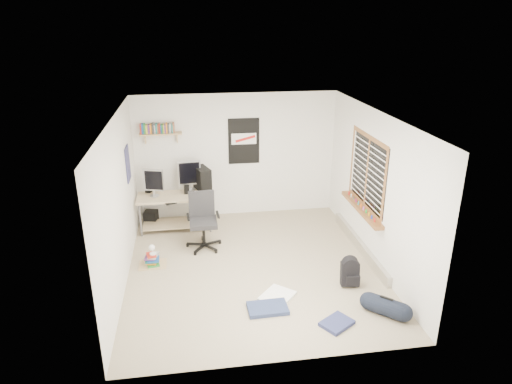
{
  "coord_description": "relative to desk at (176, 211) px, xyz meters",
  "views": [
    {
      "loc": [
        -0.92,
        -6.51,
        3.83
      ],
      "look_at": [
        0.12,
        0.39,
        1.17
      ],
      "focal_mm": 32.0,
      "sensor_mm": 36.0,
      "label": 1
    }
  ],
  "objects": [
    {
      "name": "left_wall",
      "position": [
        -0.76,
        -1.68,
        0.89
      ],
      "size": [
        0.01,
        4.5,
        2.5
      ],
      "primitive_type": "cube",
      "color": "silver",
      "rests_on": "ground"
    },
    {
      "name": "jeans_b",
      "position": [
        2.15,
        -3.35,
        -0.34
      ],
      "size": [
        0.51,
        0.48,
        0.05
      ],
      "primitive_type": "cube",
      "rotation": [
        0.0,
        0.0,
        0.58
      ],
      "color": "navy",
      "rests_on": "floor"
    },
    {
      "name": "floor",
      "position": [
        1.25,
        -1.68,
        -0.37
      ],
      "size": [
        4.0,
        4.5,
        0.01
      ],
      "primitive_type": "cube",
      "color": "gray",
      "rests_on": "ground"
    },
    {
      "name": "monitor_right",
      "position": [
        0.3,
        0.25,
        0.52
      ],
      "size": [
        0.44,
        0.14,
        0.48
      ],
      "primitive_type": "cube",
      "rotation": [
        0.0,
        0.0,
        0.08
      ],
      "color": "#98989C",
      "rests_on": "desk"
    },
    {
      "name": "baseboard_heater",
      "position": [
        3.2,
        -1.38,
        -0.28
      ],
      "size": [
        0.08,
        2.5,
        0.18
      ],
      "primitive_type": "cube",
      "color": "#B7B2A8",
      "rests_on": "floor"
    },
    {
      "name": "jeans_a",
      "position": [
        1.29,
        -2.89,
        -0.33
      ],
      "size": [
        0.57,
        0.37,
        0.06
      ],
      "primitive_type": "cube",
      "rotation": [
        0.0,
        0.0,
        0.03
      ],
      "color": "navy",
      "rests_on": "floor"
    },
    {
      "name": "office_chair",
      "position": [
        0.49,
        -0.88,
        0.12
      ],
      "size": [
        0.69,
        0.69,
        1.01
      ],
      "primitive_type": "cube",
      "rotation": [
        0.0,
        0.0,
        0.05
      ],
      "color": "#242326",
      "rests_on": "floor"
    },
    {
      "name": "wall_shelf",
      "position": [
        -0.2,
        0.46,
        1.42
      ],
      "size": [
        0.8,
        0.22,
        0.24
      ],
      "primitive_type": "cube",
      "color": "tan",
      "rests_on": "back_wall"
    },
    {
      "name": "monitor_left",
      "position": [
        -0.38,
        0.01,
        0.49
      ],
      "size": [
        0.39,
        0.2,
        0.42
      ],
      "primitive_type": "cube",
      "rotation": [
        0.0,
        0.0,
        -0.29
      ],
      "color": "#A1A1A6",
      "rests_on": "desk"
    },
    {
      "name": "tshirt",
      "position": [
        1.48,
        -2.6,
        -0.34
      ],
      "size": [
        0.61,
        0.62,
        0.04
      ],
      "primitive_type": "cube",
      "rotation": [
        0.0,
        0.0,
        0.85
      ],
      "color": "white",
      "rests_on": "floor"
    },
    {
      "name": "keyboard",
      "position": [
        0.01,
        -0.25,
        0.29
      ],
      "size": [
        0.41,
        0.26,
        0.02
      ],
      "primitive_type": "cube",
      "rotation": [
        0.0,
        0.0,
        0.37
      ],
      "color": "black",
      "rests_on": "desk"
    },
    {
      "name": "ceiling",
      "position": [
        1.25,
        -1.68,
        2.14
      ],
      "size": [
        4.0,
        4.5,
        0.01
      ],
      "primitive_type": "cube",
      "color": "white",
      "rests_on": "ground"
    },
    {
      "name": "poster_back_wall",
      "position": [
        1.4,
        0.55,
        1.19
      ],
      "size": [
        0.62,
        0.03,
        0.92
      ],
      "primitive_type": "cube",
      "color": "black",
      "rests_on": "back_wall"
    },
    {
      "name": "desk_lamp",
      "position": [
        -0.36,
        -1.39,
        0.02
      ],
      "size": [
        0.14,
        0.2,
        0.19
      ],
      "primitive_type": "cube",
      "rotation": [
        0.0,
        0.0,
        0.14
      ],
      "color": "silver",
      "rests_on": "book_stack"
    },
    {
      "name": "speaker_right",
      "position": [
        0.23,
        0.07,
        0.38
      ],
      "size": [
        0.1,
        0.1,
        0.2
      ],
      "primitive_type": "cube",
      "rotation": [
        0.0,
        0.0,
        -0.02
      ],
      "color": "black",
      "rests_on": "desk"
    },
    {
      "name": "pc_tower",
      "position": [
        0.54,
        0.25,
        0.52
      ],
      "size": [
        0.36,
        0.52,
        0.49
      ],
      "primitive_type": "cube",
      "rotation": [
        0.0,
        0.0,
        0.32
      ],
      "color": "black",
      "rests_on": "desk"
    },
    {
      "name": "duffel_bag",
      "position": [
        2.88,
        -3.23,
        -0.22
      ],
      "size": [
        0.36,
        0.36,
        0.5
      ],
      "primitive_type": "cylinder",
      "rotation": [
        0.0,
        0.0,
        -0.75
      ],
      "color": "black",
      "rests_on": "floor"
    },
    {
      "name": "book_stack",
      "position": [
        -0.38,
        -1.37,
        -0.21
      ],
      "size": [
        0.51,
        0.47,
        0.28
      ],
      "primitive_type": "cube",
      "rotation": [
        0.0,
        0.0,
        0.4
      ],
      "color": "brown",
      "rests_on": "floor"
    },
    {
      "name": "desk",
      "position": [
        0.0,
        0.0,
        0.0
      ],
      "size": [
        1.53,
        1.01,
        0.64
      ],
      "primitive_type": "cube",
      "rotation": [
        0.0,
        0.0,
        0.3
      ],
      "color": "tan",
      "rests_on": "floor"
    },
    {
      "name": "poster_left_wall",
      "position": [
        -0.74,
        -0.48,
        1.14
      ],
      "size": [
        0.02,
        0.42,
        0.6
      ],
      "primitive_type": "cube",
      "color": "navy",
      "rests_on": "left_wall"
    },
    {
      "name": "window",
      "position": [
        3.2,
        -1.38,
        1.08
      ],
      "size": [
        0.1,
        1.5,
        1.26
      ],
      "primitive_type": "cube",
      "color": "brown",
      "rests_on": "right_wall"
    },
    {
      "name": "backpack",
      "position": [
        2.63,
        -2.45,
        -0.16
      ],
      "size": [
        0.3,
        0.26,
        0.36
      ],
      "primitive_type": "cube",
      "rotation": [
        0.0,
        0.0,
        -0.17
      ],
      "color": "black",
      "rests_on": "floor"
    },
    {
      "name": "back_wall",
      "position": [
        1.25,
        0.57,
        0.89
      ],
      "size": [
        4.0,
        0.01,
        2.5
      ],
      "primitive_type": "cube",
      "color": "silver",
      "rests_on": "ground"
    },
    {
      "name": "right_wall",
      "position": [
        3.25,
        -1.68,
        0.89
      ],
      "size": [
        0.01,
        4.5,
        2.5
      ],
      "primitive_type": "cube",
      "color": "silver",
      "rests_on": "ground"
    },
    {
      "name": "speaker_left",
      "position": [
        -0.5,
        0.25,
        0.38
      ],
      "size": [
        0.13,
        0.13,
        0.2
      ],
      "primitive_type": "cube",
      "rotation": [
        0.0,
        0.0,
        -0.39
      ],
      "color": "black",
      "rests_on": "desk"
    },
    {
      "name": "subwoofer",
      "position": [
        -0.5,
        0.27,
        -0.22
      ],
      "size": [
        0.29,
        0.29,
        0.28
      ],
      "primitive_type": "cube",
      "rotation": [
        0.0,
        0.0,
        -0.2
      ],
      "color": "black",
      "rests_on": "floor"
    }
  ]
}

